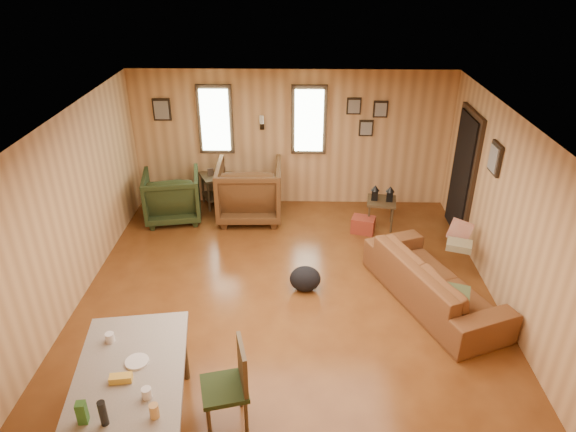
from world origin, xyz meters
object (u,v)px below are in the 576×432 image
sofa (435,274)px  end_table (218,184)px  side_table (382,199)px  recliner_brown (249,188)px  recliner_green (172,194)px  dining_table (130,379)px

sofa → end_table: 4.27m
end_table → side_table: side_table is taller
recliner_brown → end_table: 0.79m
recliner_green → end_table: (0.70, 0.56, -0.06)m
recliner_brown → dining_table: recliner_brown is taller
dining_table → recliner_green: bearing=89.7°
recliner_brown → dining_table: (-0.66, -4.54, 0.20)m
end_table → dining_table: (-0.05, -5.02, 0.34)m
recliner_brown → recliner_green: (-1.31, -0.08, -0.08)m
sofa → side_table: sofa is taller
sofa → recliner_brown: (-2.60, 2.34, 0.12)m
side_table → recliner_green: bearing=176.6°
side_table → dining_table: (-2.86, -4.25, 0.24)m
recliner_green → dining_table: 4.52m
sofa → dining_table: size_ratio=1.27×
recliner_green → sofa: bearing=139.4°
recliner_brown → sofa: bearing=136.0°
end_table → sofa: bearing=-41.3°
side_table → dining_table: 5.13m
sofa → side_table: 2.09m
sofa → dining_table: dining_table is taller
recliner_brown → side_table: 2.22m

